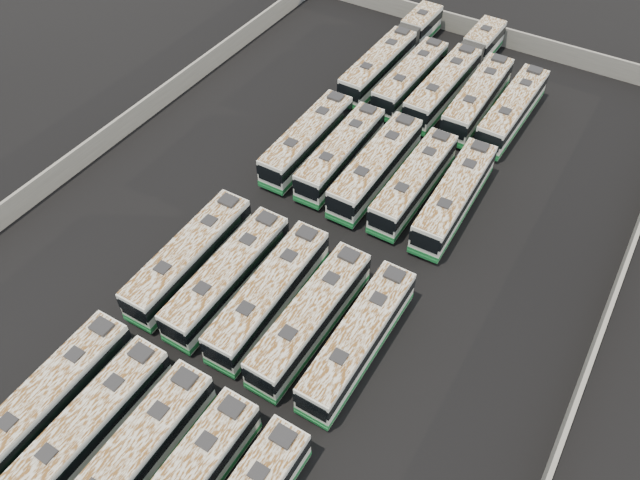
{
  "coord_description": "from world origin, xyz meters",
  "views": [
    {
      "loc": [
        18.48,
        -29.17,
        37.12
      ],
      "look_at": [
        1.48,
        -1.29,
        1.6
      ],
      "focal_mm": 35.0,
      "sensor_mm": 36.0,
      "label": 1
    }
  ],
  "objects": [
    {
      "name": "bus_midback_far_right",
      "position": [
        8.51,
        8.46,
        1.81
      ],
      "size": [
        2.97,
        12.59,
        3.53
      ],
      "rotation": [
        0.0,
        0.0,
        0.03
      ],
      "color": "silver",
      "rests_on": "ground"
    },
    {
      "name": "bus_midfront_far_right",
      "position": [
        8.49,
        -7.82,
        1.76
      ],
      "size": [
        2.62,
        12.25,
        3.45
      ],
      "rotation": [
        0.0,
        0.0,
        0.0
      ],
      "color": "silver",
      "rests_on": "ground"
    },
    {
      "name": "bus_back_right",
      "position": [
        4.92,
        22.52,
        1.82
      ],
      "size": [
        2.84,
        12.66,
        3.56
      ],
      "rotation": [
        0.0,
        0.0,
        0.01
      ],
      "color": "silver",
      "rests_on": "ground"
    },
    {
      "name": "bus_back_far_right",
      "position": [
        8.45,
        22.53,
        1.79
      ],
      "size": [
        2.88,
        12.47,
        3.5
      ],
      "rotation": [
        0.0,
        0.0,
        -0.02
      ],
      "color": "silver",
      "rests_on": "ground"
    },
    {
      "name": "bus_midfront_center",
      "position": [
        1.23,
        -7.83,
        1.8
      ],
      "size": [
        2.88,
        12.55,
        3.52
      ],
      "rotation": [
        0.0,
        0.0,
        0.02
      ],
      "color": "silver",
      "rests_on": "ground"
    },
    {
      "name": "bus_midfront_left",
      "position": [
        -2.32,
        -8.01,
        1.78
      ],
      "size": [
        2.63,
        12.33,
        3.47
      ],
      "rotation": [
        0.0,
        0.0,
        -0.0
      ],
      "color": "silver",
      "rests_on": "ground"
    },
    {
      "name": "bus_front_left",
      "position": [
        -2.37,
        -21.86,
        1.75
      ],
      "size": [
        2.64,
        12.16,
        3.42
      ],
      "rotation": [
        0.0,
        0.0,
        -0.01
      ],
      "color": "silver",
      "rests_on": "ground"
    },
    {
      "name": "bus_front_far_left",
      "position": [
        -5.85,
        -21.72,
        1.76
      ],
      "size": [
        2.73,
        12.23,
        3.44
      ],
      "rotation": [
        0.0,
        0.0,
        0.01
      ],
      "color": "silver",
      "rests_on": "ground"
    },
    {
      "name": "bus_midback_left",
      "position": [
        -2.32,
        8.52,
        1.75
      ],
      "size": [
        2.79,
        12.18,
        3.42
      ],
      "rotation": [
        0.0,
        0.0,
        0.02
      ],
      "color": "silver",
      "rests_on": "ground"
    },
    {
      "name": "bus_midback_right",
      "position": [
        4.87,
        8.4,
        1.75
      ],
      "size": [
        2.59,
        12.14,
        3.42
      ],
      "rotation": [
        0.0,
        0.0,
        -0.0
      ],
      "color": "silver",
      "rests_on": "ground"
    },
    {
      "name": "bus_midfront_right",
      "position": [
        4.81,
        -7.99,
        1.78
      ],
      "size": [
        2.75,
        12.39,
        3.48
      ],
      "rotation": [
        0.0,
        0.0,
        -0.01
      ],
      "color": "silver",
      "rests_on": "ground"
    },
    {
      "name": "bus_back_far_left",
      "position": [
        -5.95,
        25.88,
        1.78
      ],
      "size": [
        2.83,
        19.22,
        3.48
      ],
      "rotation": [
        0.0,
        0.0,
        -0.01
      ],
      "color": "silver",
      "rests_on": "ground"
    },
    {
      "name": "perimeter_wall",
      "position": [
        0.0,
        0.0,
        1.1
      ],
      "size": [
        45.2,
        73.2,
        2.2
      ],
      "color": "slate",
      "rests_on": "ground"
    },
    {
      "name": "bus_midback_center",
      "position": [
        1.25,
        8.4,
        1.83
      ],
      "size": [
        2.69,
        12.69,
        3.58
      ],
      "rotation": [
        0.0,
        0.0,
        -0.0
      ],
      "color": "silver",
      "rests_on": "ground"
    },
    {
      "name": "bus_back_center",
      "position": [
        1.35,
        25.88,
        1.83
      ],
      "size": [
        3.08,
        19.76,
        3.58
      ],
      "rotation": [
        0.0,
        0.0,
        -0.02
      ],
      "color": "silver",
      "rests_on": "ground"
    },
    {
      "name": "bus_midfront_far_left",
      "position": [
        -5.9,
        -8.01,
        1.79
      ],
      "size": [
        2.81,
        12.46,
        3.5
      ],
      "rotation": [
        0.0,
        0.0,
        0.01
      ],
      "color": "silver",
      "rests_on": "ground"
    },
    {
      "name": "bus_back_left",
      "position": [
        -2.23,
        22.4,
        1.76
      ],
      "size": [
        2.78,
        12.24,
        3.44
      ],
      "rotation": [
        0.0,
        0.0,
        -0.02
      ],
      "color": "silver",
      "rests_on": "ground"
    },
    {
      "name": "ground",
      "position": [
        0.0,
        0.0,
        0.0
      ],
      "size": [
        140.0,
        140.0,
        0.0
      ],
      "primitive_type": "plane",
      "color": "black",
      "rests_on": "ground"
    },
    {
      "name": "bus_midback_far_left",
      "position": [
        -5.85,
        8.53,
        1.77
      ],
      "size": [
        2.74,
        12.33,
        3.47
      ],
      "rotation": [
        0.0,
        0.0,
        0.01
      ],
      "color": "silver",
      "rests_on": "ground"
    },
    {
      "name": "bus_front_center",
      "position": [
        1.28,
        -21.94,
        1.78
      ],
      "size": [
        2.72,
        12.37,
        3.48
      ],
      "rotation": [
        0.0,
        0.0,
        0.01
      ],
      "color": "silver",
      "rests_on": "ground"
    }
  ]
}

